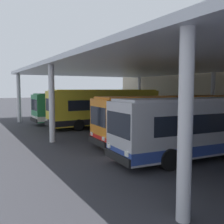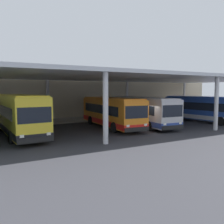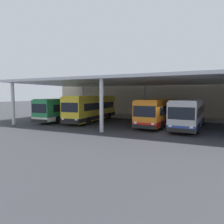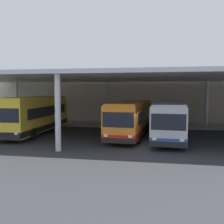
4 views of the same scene
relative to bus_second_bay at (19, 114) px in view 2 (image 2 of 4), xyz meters
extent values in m
plane|color=#333338|center=(11.14, -4.33, -1.84)|extent=(200.00, 200.00, 0.00)
cube|color=gray|center=(11.14, 7.42, -1.75)|extent=(42.00, 4.50, 0.18)
cube|color=#C1B293|center=(11.14, 10.67, 1.59)|extent=(48.00, 1.60, 6.87)
cube|color=silver|center=(11.14, 1.17, 3.56)|extent=(40.00, 17.00, 0.30)
cylinder|color=silver|center=(4.98, -6.83, 0.78)|extent=(0.40, 0.40, 5.25)
cylinder|color=silver|center=(4.98, 9.17, 0.78)|extent=(0.40, 0.40, 5.25)
cylinder|color=silver|center=(17.31, -6.83, 0.78)|extent=(0.40, 0.40, 5.25)
cylinder|color=silver|center=(17.31, 9.17, 0.78)|extent=(0.40, 0.40, 5.25)
cylinder|color=silver|center=(29.64, 9.17, 0.78)|extent=(0.40, 0.40, 5.25)
cube|color=yellow|center=(0.00, 0.00, 0.06)|extent=(2.92, 11.29, 3.10)
cube|color=black|center=(0.00, 0.00, -1.14)|extent=(2.94, 11.31, 0.50)
cube|color=black|center=(-0.01, 0.15, 0.36)|extent=(2.88, 9.27, 0.90)
cube|color=black|center=(0.21, -5.55, 0.41)|extent=(2.30, 0.21, 1.10)
cube|color=black|center=(0.21, -5.64, -1.29)|extent=(2.45, 0.25, 0.36)
cube|color=yellow|center=(0.00, 0.00, 1.67)|extent=(2.70, 10.83, 0.12)
cube|color=yellow|center=(0.21, -5.52, 1.43)|extent=(1.75, 0.19, 0.28)
cube|color=white|center=(-0.69, -5.66, -0.94)|extent=(0.28, 0.09, 0.20)
cube|color=white|center=(1.11, -5.59, -0.94)|extent=(0.28, 0.09, 0.20)
cylinder|color=black|center=(-1.09, -3.52, -1.34)|extent=(0.32, 1.01, 1.00)
cylinder|color=black|center=(1.35, -3.42, -1.34)|extent=(0.32, 1.01, 1.00)
cylinder|color=black|center=(1.11, 3.12, -1.34)|extent=(0.32, 1.01, 1.00)
cube|color=orange|center=(9.23, -0.10, -0.14)|extent=(3.20, 10.54, 2.70)
cube|color=red|center=(9.23, -0.10, -1.14)|extent=(3.22, 10.57, 0.50)
cube|color=black|center=(9.24, 0.05, 0.16)|extent=(3.11, 8.68, 0.90)
cube|color=black|center=(8.88, -5.24, 0.21)|extent=(2.30, 0.27, 1.10)
cube|color=black|center=(8.88, -5.33, -1.29)|extent=(2.46, 0.32, 0.36)
cube|color=orange|center=(9.23, -0.10, 1.27)|extent=(2.97, 10.12, 0.12)
cube|color=yellow|center=(8.89, -5.21, 1.03)|extent=(1.75, 0.24, 0.28)
cube|color=white|center=(7.98, -5.26, -0.94)|extent=(0.28, 0.10, 0.20)
cube|color=white|center=(9.78, -5.38, -0.94)|extent=(0.28, 0.10, 0.20)
cylinder|color=black|center=(7.79, -3.23, -1.34)|extent=(0.35, 1.02, 1.00)
cylinder|color=black|center=(10.24, -3.40, -1.34)|extent=(0.35, 1.02, 1.00)
cylinder|color=black|center=(8.20, 2.84, -1.34)|extent=(0.35, 1.02, 1.00)
cylinder|color=black|center=(10.65, 2.67, -1.34)|extent=(0.35, 1.02, 1.00)
cube|color=#B7B7BC|center=(12.74, -0.82, -0.14)|extent=(3.21, 10.55, 2.70)
cube|color=#2D4799|center=(12.74, -0.82, -1.14)|extent=(3.23, 10.57, 0.50)
cube|color=black|center=(12.75, -0.67, 0.16)|extent=(3.12, 8.68, 0.90)
cube|color=black|center=(12.38, -5.96, 0.21)|extent=(2.30, 0.28, 1.10)
cube|color=black|center=(12.37, -6.05, -1.29)|extent=(2.46, 0.33, 0.36)
cube|color=silver|center=(12.74, -0.82, 1.27)|extent=(2.98, 10.12, 0.12)
cube|color=yellow|center=(12.38, -5.93, 1.03)|extent=(1.75, 0.24, 0.28)
cube|color=white|center=(11.48, -5.97, -0.94)|extent=(0.28, 0.10, 0.20)
cube|color=white|center=(13.27, -6.10, -0.94)|extent=(0.28, 0.10, 0.20)
cylinder|color=black|center=(11.29, -3.95, -1.34)|extent=(0.35, 1.02, 1.00)
cylinder|color=black|center=(13.74, -4.12, -1.34)|extent=(0.35, 1.02, 1.00)
cylinder|color=black|center=(11.71, 2.12, -1.34)|extent=(0.35, 1.02, 1.00)
cylinder|color=black|center=(14.15, 1.95, -1.34)|extent=(0.35, 1.02, 1.00)
cube|color=#284CA8|center=(21.49, -1.80, -0.14)|extent=(3.22, 10.55, 2.70)
cube|color=silver|center=(21.49, -1.80, -1.14)|extent=(3.24, 10.57, 0.50)
cube|color=black|center=(21.48, -1.65, 0.16)|extent=(3.13, 8.68, 0.90)
cube|color=#2A50B0|center=(21.49, -1.80, 1.27)|extent=(2.99, 10.12, 0.12)
cylinder|color=black|center=(20.50, -5.10, -1.34)|extent=(0.35, 1.02, 1.00)
cylinder|color=black|center=(20.07, 0.97, -1.34)|extent=(0.35, 1.02, 1.00)
cylinder|color=black|center=(22.52, 1.14, -1.34)|extent=(0.35, 1.02, 1.00)
cube|color=#4C515B|center=(21.87, 7.42, -1.21)|extent=(1.80, 0.44, 0.08)
cube|color=#4C515B|center=(21.87, 7.62, -0.96)|extent=(1.80, 0.06, 0.44)
cube|color=#2D2D33|center=(21.17, 7.42, -1.44)|extent=(0.10, 0.36, 0.45)
cube|color=#2D2D33|center=(22.57, 7.42, -1.44)|extent=(0.10, 0.36, 0.45)
cylinder|color=maroon|center=(25.15, 7.78, -1.21)|extent=(0.48, 0.48, 0.90)
cylinder|color=black|center=(25.15, 7.78, -0.72)|extent=(0.52, 0.52, 0.08)
cylinder|color=#B2B2B7|center=(25.00, 6.62, -0.06)|extent=(0.12, 0.12, 3.20)
cube|color=orange|center=(25.00, 6.60, 0.32)|extent=(0.70, 0.04, 1.80)
camera|label=1|loc=(22.40, -11.96, 1.80)|focal=41.94mm
camera|label=2|loc=(-3.29, -22.30, 2.09)|focal=38.70mm
camera|label=3|loc=(14.02, -24.41, 1.80)|focal=32.11mm
camera|label=4|loc=(11.80, -23.64, 2.24)|focal=42.06mm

